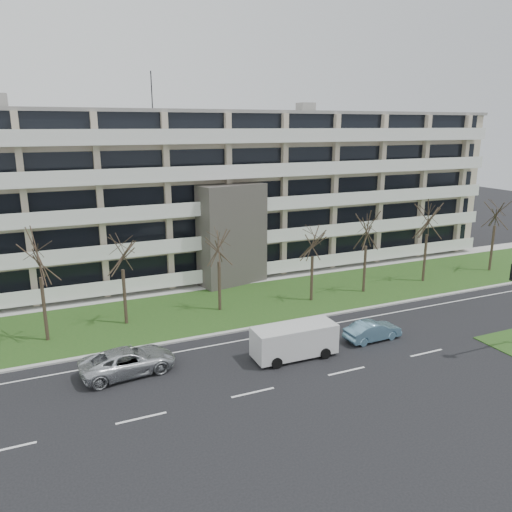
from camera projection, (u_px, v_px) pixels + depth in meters
name	position (u px, v px, depth m)	size (l,w,h in m)	color
ground	(347.00, 371.00, 29.25)	(160.00, 160.00, 0.00)	black
grass_verge	(257.00, 301.00, 40.75)	(90.00, 10.00, 0.06)	#1E4A18
curb	(285.00, 322.00, 36.32)	(90.00, 0.35, 0.12)	#B2B2AD
sidewalk	(233.00, 282.00, 45.61)	(90.00, 2.00, 0.08)	#B2B2AD
lane_edge_line	(294.00, 331.00, 35.00)	(90.00, 0.12, 0.01)	white
apartment_building	(207.00, 191.00, 49.71)	(60.50, 15.10, 18.75)	beige
silver_pickup	(128.00, 361.00, 28.85)	(2.51, 5.44, 1.51)	silver
blue_sedan	(373.00, 331.00, 33.38)	(1.39, 3.98, 1.31)	#6FA3C2
white_van	(295.00, 338.00, 30.81)	(5.31, 2.25, 2.04)	silver
tree_1	(38.00, 252.00, 31.84)	(3.96, 3.96, 7.92)	#382B21
tree_2	(121.00, 248.00, 34.79)	(3.66, 3.66, 7.31)	#382B21
tree_3	(219.00, 242.00, 37.51)	(3.50, 3.50, 7.01)	#382B21
tree_4	(313.00, 239.00, 39.70)	(3.36, 3.36, 6.73)	#382B21
tree_5	(367.00, 228.00, 41.70)	(3.66, 3.66, 7.31)	#382B21
tree_6	(429.00, 215.00, 44.50)	(3.97, 3.97, 7.95)	#382B21
tree_7	(497.00, 208.00, 47.84)	(4.05, 4.05, 8.11)	#382B21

